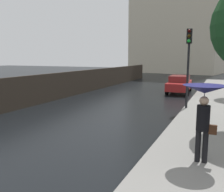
% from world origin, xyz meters
% --- Properties ---
extents(car_red_near_kerb, '(1.86, 4.30, 1.38)m').
position_xyz_m(car_red_near_kerb, '(2.69, 17.74, 0.72)').
color(car_red_near_kerb, maroon).
rests_on(car_red_near_kerb, ground).
extents(pedestrian_with_umbrella_near, '(1.09, 1.09, 2.02)m').
position_xyz_m(pedestrian_with_umbrella_near, '(5.49, 4.09, 1.75)').
color(pedestrian_with_umbrella_near, black).
rests_on(pedestrian_with_umbrella_near, sidewalk_strip).
extents(traffic_light, '(0.26, 0.39, 4.14)m').
position_xyz_m(traffic_light, '(4.14, 11.14, 3.02)').
color(traffic_light, black).
rests_on(traffic_light, sidewalk_strip).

